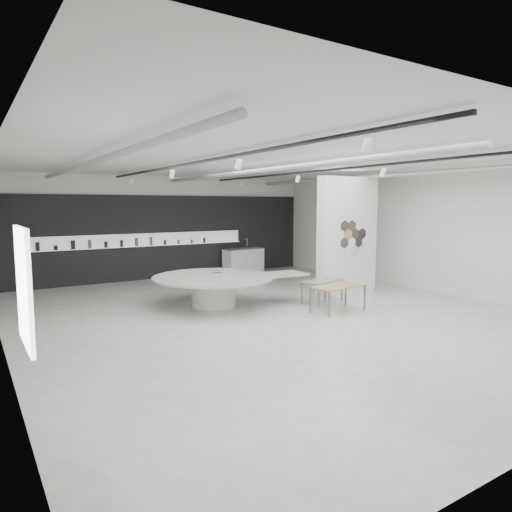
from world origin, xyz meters
TOP-DOWN VIEW (x-y plane):
  - room at (-0.09, -0.00)m, footprint 12.02×14.02m
  - back_wall_display at (-0.08, 6.93)m, footprint 11.80×0.27m
  - partition_column at (3.50, 1.00)m, footprint 2.20×0.38m
  - display_island at (-0.82, 1.53)m, footprint 4.28×3.46m
  - sample_table_wood at (1.56, -0.71)m, footprint 1.49×0.85m
  - sample_table_stone at (1.91, 0.30)m, footprint 1.38×0.94m
  - kitchen_counter at (3.06, 6.51)m, footprint 1.80×0.88m

SIDE VIEW (x-z plane):
  - kitchen_counter at x=3.06m, z-range -0.19..1.18m
  - display_island at x=-0.82m, z-range 0.12..0.96m
  - sample_table_stone at x=1.91m, z-range 0.27..0.91m
  - sample_table_wood at x=1.56m, z-range 0.29..0.96m
  - back_wall_display at x=-0.08m, z-range -0.01..3.09m
  - partition_column at x=3.50m, z-range 0.00..3.60m
  - room at x=-0.09m, z-range 0.16..3.98m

